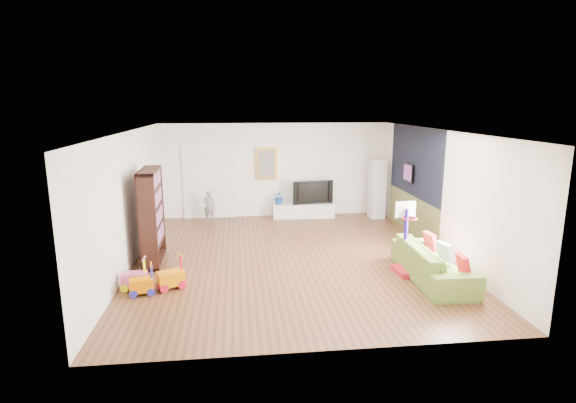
{
  "coord_description": "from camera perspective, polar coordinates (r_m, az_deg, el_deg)",
  "views": [
    {
      "loc": [
        -1.09,
        -9.1,
        3.24
      ],
      "look_at": [
        0.0,
        0.4,
        1.15
      ],
      "focal_mm": 28.0,
      "sensor_mm": 36.0,
      "label": 1
    }
  ],
  "objects": [
    {
      "name": "wall_right",
      "position": [
        10.26,
        18.62,
        1.06
      ],
      "size": [
        0.0,
        7.5,
        2.7
      ],
      "primitive_type": "cube",
      "color": "white",
      "rests_on": "ground"
    },
    {
      "name": "olive_wainscot",
      "position": [
        11.68,
        15.39,
        -1.68
      ],
      "size": [
        0.01,
        3.2,
        1.0
      ],
      "primitive_type": "cube",
      "color": "brown",
      "rests_on": "wall_right"
    },
    {
      "name": "child",
      "position": [
        12.76,
        -9.99,
        -0.54
      ],
      "size": [
        0.33,
        0.23,
        0.87
      ],
      "primitive_type": "imported",
      "rotation": [
        0.0,
        0.0,
        3.07
      ],
      "color": "slate",
      "rests_on": "ground"
    },
    {
      "name": "pillow_center",
      "position": [
        8.97,
        19.33,
        -6.05
      ],
      "size": [
        0.17,
        0.36,
        0.35
      ],
      "primitive_type": "cube",
      "rotation": [
        0.0,
        0.0,
        0.22
      ],
      "color": "white",
      "rests_on": "sofa"
    },
    {
      "name": "bookshelf",
      "position": [
        9.66,
        -16.91,
        -1.79
      ],
      "size": [
        0.4,
        1.34,
        1.94
      ],
      "primitive_type": "cube",
      "rotation": [
        0.0,
        0.0,
        0.04
      ],
      "color": "black",
      "rests_on": "ground"
    },
    {
      "name": "wall_back",
      "position": [
        13.03,
        -1.69,
        3.99
      ],
      "size": [
        6.5,
        0.0,
        2.7
      ],
      "primitive_type": "cube",
      "color": "white",
      "rests_on": "ground"
    },
    {
      "name": "tv",
      "position": [
        12.97,
        3.05,
        1.25
      ],
      "size": [
        1.19,
        0.32,
        0.68
      ],
      "primitive_type": "imported",
      "rotation": [
        0.0,
        0.0,
        0.14
      ],
      "color": "black",
      "rests_on": "media_console"
    },
    {
      "name": "painting_back",
      "position": [
        12.95,
        -2.79,
        4.82
      ],
      "size": [
        0.62,
        0.06,
        0.92
      ],
      "primitive_type": "cube",
      "color": "gold",
      "rests_on": "wall_back"
    },
    {
      "name": "ceiling",
      "position": [
        9.18,
        0.29,
        8.96
      ],
      "size": [
        6.5,
        7.5,
        0.0
      ],
      "primitive_type": "cube",
      "color": "white",
      "rests_on": "ground"
    },
    {
      "name": "ride_on_yellow",
      "position": [
        8.34,
        -14.68,
        -8.71
      ],
      "size": [
        0.53,
        0.45,
        0.61
      ],
      "primitive_type": "cube",
      "rotation": [
        0.0,
        0.0,
        0.43
      ],
      "color": "orange",
      "rests_on": "ground"
    },
    {
      "name": "ride_on_pink",
      "position": [
        8.5,
        -18.96,
        -8.69
      ],
      "size": [
        0.43,
        0.27,
        0.58
      ],
      "primitive_type": "cube",
      "rotation": [
        0.0,
        0.0,
        -0.01
      ],
      "color": "#CC5283",
      "rests_on": "ground"
    },
    {
      "name": "navy_accent",
      "position": [
        11.44,
        15.78,
        4.89
      ],
      "size": [
        0.01,
        3.2,
        1.7
      ],
      "primitive_type": "cube",
      "color": "black",
      "rests_on": "wall_right"
    },
    {
      "name": "sofa",
      "position": [
        8.92,
        17.93,
        -7.35
      ],
      "size": [
        0.93,
        2.27,
        0.66
      ],
      "primitive_type": "imported",
      "rotation": [
        0.0,
        0.0,
        1.55
      ],
      "color": "olive",
      "rests_on": "ground"
    },
    {
      "name": "media_console",
      "position": [
        13.03,
        2.0,
        -1.14
      ],
      "size": [
        1.78,
        0.53,
        0.41
      ],
      "primitive_type": "cube",
      "rotation": [
        0.0,
        0.0,
        -0.05
      ],
      "color": "silver",
      "rests_on": "ground"
    },
    {
      "name": "wall_left",
      "position": [
        9.54,
        -19.49,
        0.19
      ],
      "size": [
        0.0,
        7.5,
        2.7
      ],
      "primitive_type": "cube",
      "color": "white",
      "rests_on": "ground"
    },
    {
      "name": "wall_front",
      "position": [
        5.78,
        4.75,
        -6.82
      ],
      "size": [
        6.5,
        0.0,
        2.7
      ],
      "primitive_type": "cube",
      "color": "white",
      "rests_on": "ground"
    },
    {
      "name": "artwork_right",
      "position": [
        11.64,
        15.03,
        3.56
      ],
      "size": [
        0.04,
        0.56,
        0.46
      ],
      "primitive_type": "cube",
      "color": "#7F3F8C",
      "rests_on": "wall_right"
    },
    {
      "name": "tall_cabinet",
      "position": [
        13.11,
        11.24,
        1.62
      ],
      "size": [
        0.42,
        0.42,
        1.71
      ],
      "primitive_type": "cube",
      "rotation": [
        0.0,
        0.0,
        0.05
      ],
      "color": "silver",
      "rests_on": "ground"
    },
    {
      "name": "doorway",
      "position": [
        13.02,
        -10.03,
        2.46
      ],
      "size": [
        1.45,
        0.06,
        2.1
      ],
      "primitive_type": "cube",
      "color": "white",
      "rests_on": "ground"
    },
    {
      "name": "basketball_hoop",
      "position": [
        8.94,
        15.13,
        -4.62
      ],
      "size": [
        0.54,
        0.63,
        1.4
      ],
      "primitive_type": "cube",
      "rotation": [
        0.0,
        0.0,
        0.1
      ],
      "color": "#B21725",
      "rests_on": "ground"
    },
    {
      "name": "ride_on_orange",
      "position": [
        8.24,
        -18.11,
        -9.43
      ],
      "size": [
        0.45,
        0.32,
        0.54
      ],
      "primitive_type": "cube",
      "rotation": [
        0.0,
        0.0,
        0.18
      ],
      "color": "orange",
      "rests_on": "ground"
    },
    {
      "name": "pillow_right",
      "position": [
        9.55,
        17.64,
        -4.83
      ],
      "size": [
        0.15,
        0.37,
        0.36
      ],
      "primitive_type": "cube",
      "rotation": [
        0.0,
        0.0,
        0.16
      ],
      "color": "red",
      "rests_on": "sofa"
    },
    {
      "name": "floor",
      "position": [
        9.72,
        0.27,
        -7.14
      ],
      "size": [
        6.5,
        7.5,
        0.0
      ],
      "primitive_type": "cube",
      "color": "brown",
      "rests_on": "ground"
    },
    {
      "name": "pillow_left",
      "position": [
        8.37,
        21.37,
        -7.52
      ],
      "size": [
        0.12,
        0.37,
        0.36
      ],
      "primitive_type": "cube",
      "rotation": [
        0.0,
        0.0,
        -0.08
      ],
      "color": "red",
      "rests_on": "sofa"
    },
    {
      "name": "vase_plant",
      "position": [
        12.85,
        -1.11,
        0.56
      ],
      "size": [
        0.42,
        0.38,
        0.42
      ],
      "primitive_type": "imported",
      "rotation": [
        0.0,
        0.0,
        -0.17
      ],
      "color": "#174592",
      "rests_on": "media_console"
    }
  ]
}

